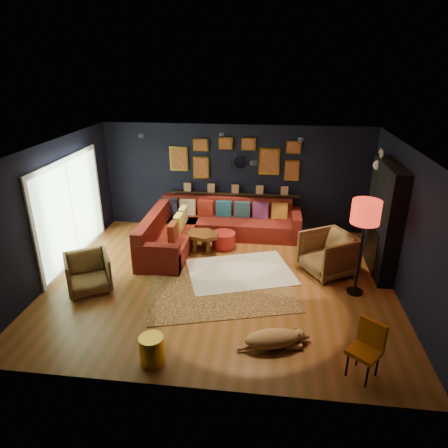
# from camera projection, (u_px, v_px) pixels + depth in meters

# --- Properties ---
(floor) EXTENTS (6.50, 6.50, 0.00)m
(floor) POSITION_uv_depth(u_px,v_px,m) (221.00, 281.00, 7.76)
(floor) COLOR brown
(floor) RESTS_ON ground
(room_walls) EXTENTS (6.50, 6.50, 6.50)m
(room_walls) POSITION_uv_depth(u_px,v_px,m) (221.00, 204.00, 7.15)
(room_walls) COLOR black
(room_walls) RESTS_ON ground
(sectional) EXTENTS (3.41, 2.69, 0.86)m
(sectional) POSITION_uv_depth(u_px,v_px,m) (205.00, 228.00, 9.37)
(sectional) COLOR maroon
(sectional) RESTS_ON ground
(ledge) EXTENTS (3.20, 0.12, 0.04)m
(ledge) POSITION_uv_depth(u_px,v_px,m) (235.00, 194.00, 9.87)
(ledge) COLOR black
(ledge) RESTS_ON room_walls
(gallery_wall) EXTENTS (3.15, 0.04, 1.02)m
(gallery_wall) POSITION_uv_depth(u_px,v_px,m) (235.00, 158.00, 9.57)
(gallery_wall) COLOR gold
(gallery_wall) RESTS_ON room_walls
(sunburst_mirror) EXTENTS (0.47, 0.16, 0.47)m
(sunburst_mirror) POSITION_uv_depth(u_px,v_px,m) (240.00, 163.00, 9.60)
(sunburst_mirror) COLOR silver
(sunburst_mirror) RESTS_ON room_walls
(fireplace) EXTENTS (0.31, 1.60, 2.20)m
(fireplace) POSITION_uv_depth(u_px,v_px,m) (383.00, 223.00, 7.85)
(fireplace) COLOR black
(fireplace) RESTS_ON ground
(deer_head) EXTENTS (0.50, 0.28, 0.45)m
(deer_head) POSITION_uv_depth(u_px,v_px,m) (387.00, 165.00, 7.91)
(deer_head) COLOR white
(deer_head) RESTS_ON fireplace
(sliding_door) EXTENTS (0.06, 2.80, 2.20)m
(sliding_door) POSITION_uv_depth(u_px,v_px,m) (71.00, 211.00, 8.26)
(sliding_door) COLOR white
(sliding_door) RESTS_ON ground
(ceiling_spots) EXTENTS (3.30, 2.50, 0.06)m
(ceiling_spots) POSITION_uv_depth(u_px,v_px,m) (227.00, 142.00, 7.52)
(ceiling_spots) COLOR black
(ceiling_spots) RESTS_ON room_walls
(shag_rug) EXTENTS (2.41, 2.07, 0.03)m
(shag_rug) POSITION_uv_depth(u_px,v_px,m) (240.00, 272.00, 8.08)
(shag_rug) COLOR silver
(shag_rug) RESTS_ON ground
(leopard_rug) EXTENTS (3.09, 2.56, 0.02)m
(leopard_rug) POSITION_uv_depth(u_px,v_px,m) (220.00, 290.00, 7.47)
(leopard_rug) COLOR tan
(leopard_rug) RESTS_ON ground
(coffee_table) EXTENTS (0.93, 0.79, 0.40)m
(coffee_table) POSITION_uv_depth(u_px,v_px,m) (202.00, 236.00, 8.89)
(coffee_table) COLOR #583613
(coffee_table) RESTS_ON shag_rug
(pouf) EXTENTS (0.53, 0.53, 0.34)m
(pouf) POSITION_uv_depth(u_px,v_px,m) (224.00, 240.00, 9.08)
(pouf) COLOR #A61D1B
(pouf) RESTS_ON shag_rug
(armchair_left) EXTENTS (1.02, 1.00, 0.78)m
(armchair_left) POSITION_uv_depth(u_px,v_px,m) (88.00, 271.00, 7.33)
(armchair_left) COLOR #BC8449
(armchair_left) RESTS_ON ground
(armchair_right) EXTENTS (1.19, 1.21, 0.93)m
(armchair_right) POSITION_uv_depth(u_px,v_px,m) (328.00, 252.00, 7.90)
(armchair_right) COLOR #BC8449
(armchair_right) RESTS_ON ground
(gold_stool) EXTENTS (0.35, 0.35, 0.43)m
(gold_stool) POSITION_uv_depth(u_px,v_px,m) (152.00, 350.00, 5.60)
(gold_stool) COLOR gold
(gold_stool) RESTS_ON ground
(orange_chair) EXTENTS (0.53, 0.53, 0.81)m
(orange_chair) POSITION_uv_depth(u_px,v_px,m) (367.00, 345.00, 5.31)
(orange_chair) COLOR black
(orange_chair) RESTS_ON ground
(floor_lamp) EXTENTS (0.49, 0.49, 1.80)m
(floor_lamp) POSITION_uv_depth(u_px,v_px,m) (365.00, 216.00, 6.81)
(floor_lamp) COLOR black
(floor_lamp) RESTS_ON ground
(dog) EXTENTS (1.25, 0.85, 0.36)m
(dog) POSITION_uv_depth(u_px,v_px,m) (273.00, 336.00, 5.92)
(dog) COLOR #BC7E50
(dog) RESTS_ON leopard_rug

